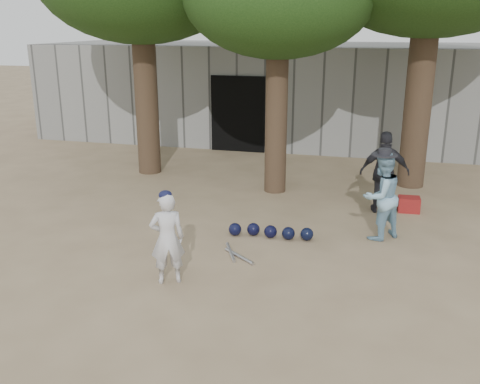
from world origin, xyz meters
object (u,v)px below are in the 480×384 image
(boy_player, at_px, (167,238))
(spectator_blue, at_px, (381,196))
(spectator_dark, at_px, (385,172))
(red_bag, at_px, (409,204))

(boy_player, bearing_deg, spectator_blue, -166.41)
(boy_player, bearing_deg, spectator_dark, -154.09)
(boy_player, height_order, spectator_blue, spectator_blue)
(boy_player, relative_size, red_bag, 3.27)
(boy_player, height_order, spectator_dark, spectator_dark)
(boy_player, relative_size, spectator_blue, 0.89)
(spectator_blue, height_order, spectator_dark, spectator_dark)
(spectator_dark, bearing_deg, spectator_blue, 80.03)
(boy_player, height_order, red_bag, boy_player)
(spectator_dark, bearing_deg, red_bag, -171.28)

